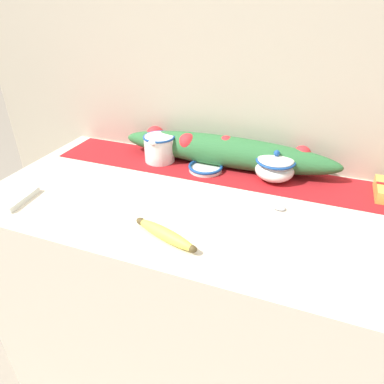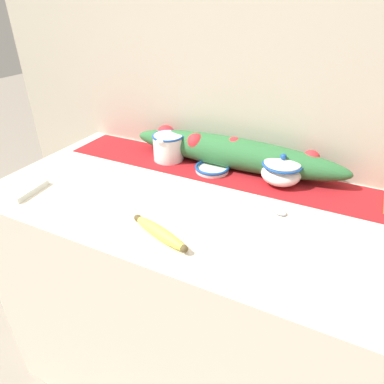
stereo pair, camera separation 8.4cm
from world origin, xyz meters
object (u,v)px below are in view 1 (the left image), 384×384
cream_pitcher (160,147)px  napkin_stack (7,197)px  sugar_bowl (275,167)px  small_dish (206,168)px  spoon (276,206)px  banana (165,234)px

cream_pitcher → napkin_stack: size_ratio=1.02×
sugar_bowl → napkin_stack: size_ratio=0.98×
small_dish → spoon: 0.31m
cream_pitcher → small_dish: bearing=-5.8°
sugar_bowl → spoon: 0.18m
sugar_bowl → banana: sugar_bowl is taller
banana → spoon: (0.24, 0.25, -0.01)m
cream_pitcher → spoon: bearing=-20.4°
cream_pitcher → spoon: (0.45, -0.17, -0.05)m
small_dish → spoon: (0.27, -0.15, -0.01)m
sugar_bowl → small_dish: (-0.23, -0.02, -0.04)m
sugar_bowl → small_dish: sugar_bowl is taller
cream_pitcher → napkin_stack: (-0.32, -0.41, -0.05)m
banana → spoon: 0.35m
cream_pitcher → sugar_bowl: size_ratio=1.04×
sugar_bowl → spoon: (0.04, -0.17, -0.04)m
spoon → napkin_stack: size_ratio=1.15×
sugar_bowl → banana: 0.47m
small_dish → sugar_bowl: bearing=4.3°
cream_pitcher → banana: cream_pitcher is taller
spoon → napkin_stack: bearing=-135.9°
small_dish → napkin_stack: size_ratio=0.92×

